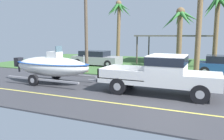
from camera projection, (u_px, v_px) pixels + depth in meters
ground at (186, 71)px, 18.11m from camera, size 36.00×22.00×0.11m
pickup_truck_towing at (166, 73)px, 10.82m from camera, size 5.82×2.02×1.89m
boat_on_trailer at (51, 66)px, 13.48m from camera, size 6.08×2.27×2.21m
parked_sedan_far at (96, 58)px, 21.22m from camera, size 4.45×1.91×1.38m
carport_awning at (177, 36)px, 22.84m from camera, size 7.36×5.03×2.81m
palm_tree_near_left at (118, 16)px, 26.65m from camera, size 3.03×3.18×6.78m
palm_tree_mid at (217, 13)px, 18.49m from camera, size 2.69×2.74×6.12m
palm_tree_far_left at (180, 25)px, 18.71m from camera, size 3.13×3.37×5.06m
utility_pole at (86, 13)px, 16.59m from camera, size 0.24×1.80×8.56m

